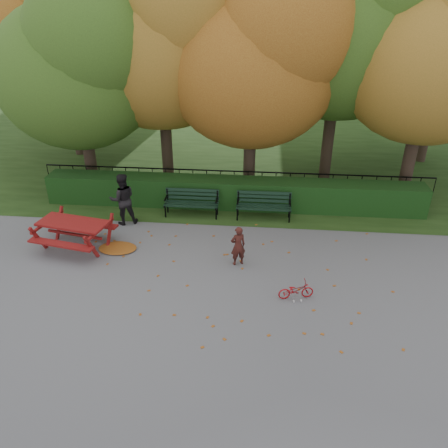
# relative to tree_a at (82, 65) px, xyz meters

# --- Properties ---
(ground) EXTENTS (90.00, 90.00, 0.00)m
(ground) POSITION_rel_tree_a_xyz_m (5.19, -5.58, -4.52)
(ground) COLOR slate
(ground) RESTS_ON ground
(grass_strip) EXTENTS (90.00, 90.00, 0.00)m
(grass_strip) POSITION_rel_tree_a_xyz_m (5.19, 8.42, -4.52)
(grass_strip) COLOR #1B3310
(grass_strip) RESTS_ON ground
(building_right) EXTENTS (9.00, 6.00, 12.00)m
(building_right) POSITION_rel_tree_a_xyz_m (13.19, 22.42, 1.48)
(building_right) COLOR tan
(building_right) RESTS_ON ground
(hedge) EXTENTS (13.00, 0.90, 1.00)m
(hedge) POSITION_rel_tree_a_xyz_m (5.19, -1.08, -4.02)
(hedge) COLOR black
(hedge) RESTS_ON ground
(iron_fence) EXTENTS (14.00, 0.04, 1.02)m
(iron_fence) POSITION_rel_tree_a_xyz_m (5.19, -0.28, -3.98)
(iron_fence) COLOR black
(iron_fence) RESTS_ON ground
(tree_a) EXTENTS (5.88, 5.60, 7.48)m
(tree_a) POSITION_rel_tree_a_xyz_m (0.00, 0.00, 0.00)
(tree_a) COLOR #32221C
(tree_a) RESTS_ON ground
(tree_b) EXTENTS (6.72, 6.40, 8.79)m
(tree_b) POSITION_rel_tree_a_xyz_m (2.74, 1.17, 0.88)
(tree_b) COLOR #32221C
(tree_b) RESTS_ON ground
(tree_c) EXTENTS (6.30, 6.00, 8.00)m
(tree_c) POSITION_rel_tree_a_xyz_m (6.02, 0.38, 0.30)
(tree_c) COLOR #32221C
(tree_c) RESTS_ON ground
(tree_d) EXTENTS (7.14, 6.80, 9.58)m
(tree_d) POSITION_rel_tree_a_xyz_m (9.07, 1.65, 1.46)
(tree_d) COLOR #32221C
(tree_d) RESTS_ON ground
(tree_e) EXTENTS (6.09, 5.80, 8.16)m
(tree_e) POSITION_rel_tree_a_xyz_m (11.71, 0.19, 0.56)
(tree_e) COLOR #32221C
(tree_e) RESTS_ON ground
(tree_f) EXTENTS (6.93, 6.60, 9.19)m
(tree_f) POSITION_rel_tree_a_xyz_m (-1.94, 3.66, 1.17)
(tree_f) COLOR #32221C
(tree_f) RESTS_ON ground
(bench_left) EXTENTS (1.80, 0.57, 0.88)m
(bench_left) POSITION_rel_tree_a_xyz_m (3.89, -1.88, -4.00)
(bench_left) COLOR black
(bench_left) RESTS_ON ground
(bench_right) EXTENTS (1.80, 0.57, 0.88)m
(bench_right) POSITION_rel_tree_a_xyz_m (6.29, -1.88, -4.00)
(bench_right) COLOR black
(bench_right) RESTS_ON ground
(picnic_table) EXTENTS (2.26, 1.95, 0.97)m
(picnic_table) POSITION_rel_tree_a_xyz_m (0.84, -4.34, -3.86)
(picnic_table) COLOR maroon
(picnic_table) RESTS_ON ground
(leaf_pile) EXTENTS (1.21, 0.91, 0.08)m
(leaf_pile) POSITION_rel_tree_a_xyz_m (2.07, -4.32, -4.48)
(leaf_pile) COLOR brown
(leaf_pile) RESTS_ON ground
(leaf_scatter) EXTENTS (9.00, 5.70, 0.01)m
(leaf_scatter) POSITION_rel_tree_a_xyz_m (5.19, -5.28, -4.51)
(leaf_scatter) COLOR brown
(leaf_scatter) RESTS_ON ground
(child) EXTENTS (0.50, 0.42, 1.16)m
(child) POSITION_rel_tree_a_xyz_m (5.63, -4.76, -3.94)
(child) COLOR #3E1813
(child) RESTS_ON ground
(adult) EXTENTS (1.02, 0.92, 1.70)m
(adult) POSITION_rel_tree_a_xyz_m (1.81, -2.68, -3.67)
(adult) COLOR black
(adult) RESTS_ON ground
(bicycle) EXTENTS (0.93, 0.49, 0.46)m
(bicycle) POSITION_rel_tree_a_xyz_m (7.15, -6.15, -4.29)
(bicycle) COLOR maroon
(bicycle) RESTS_ON ground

